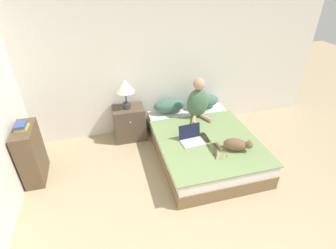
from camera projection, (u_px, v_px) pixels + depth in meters
The scene contains 11 objects.
wall_back at pixel (168, 63), 4.65m from camera, with size 5.96×0.05×2.55m.
bed at pixel (203, 145), 4.38m from camera, with size 1.54×2.08×0.42m.
pillow_near at pixel (170, 105), 4.84m from camera, with size 0.60×0.28×0.26m.
pillow_far at pixel (204, 101), 4.99m from camera, with size 0.60×0.28×0.26m.
person_sitting at pixel (198, 101), 4.58m from camera, with size 0.40×0.39×0.74m.
cat_tabby at pixel (237, 145), 3.86m from camera, with size 0.46×0.37×0.19m.
laptop_open at pixel (192, 138), 4.07m from camera, with size 0.37×0.31×0.25m.
nightstand at pixel (129, 123), 4.76m from camera, with size 0.55×0.41×0.63m.
table_lamp at pixel (125, 88), 4.39m from camera, with size 0.32×0.32×0.53m.
bookshelf at pixel (31, 154), 3.80m from camera, with size 0.26×0.60×0.87m.
book_stack_top at pixel (21, 126), 3.56m from camera, with size 0.17×0.21×0.08m.
Camera 1 is at (-1.19, -1.06, 2.81)m, focal length 28.00 mm.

